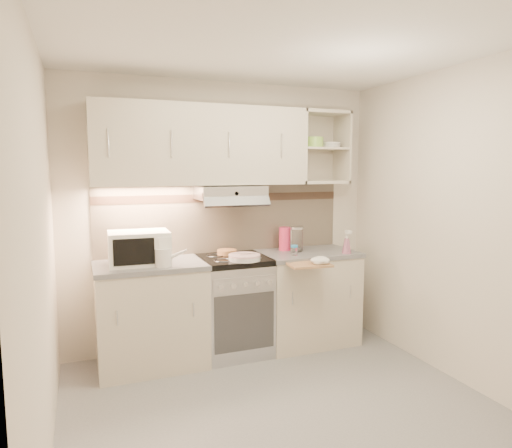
% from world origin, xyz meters
% --- Properties ---
extents(ground, '(3.00, 3.00, 0.00)m').
position_xyz_m(ground, '(0.00, 0.00, 0.00)').
color(ground, gray).
rests_on(ground, ground).
extents(room_shell, '(3.04, 2.84, 2.52)m').
position_xyz_m(room_shell, '(0.00, 0.37, 1.63)').
color(room_shell, beige).
rests_on(room_shell, ground).
extents(base_cabinet_left, '(0.90, 0.60, 0.86)m').
position_xyz_m(base_cabinet_left, '(-0.75, 1.10, 0.43)').
color(base_cabinet_left, beige).
rests_on(base_cabinet_left, ground).
extents(worktop_left, '(0.92, 0.62, 0.04)m').
position_xyz_m(worktop_left, '(-0.75, 1.10, 0.88)').
color(worktop_left, slate).
rests_on(worktop_left, base_cabinet_left).
extents(base_cabinet_right, '(0.90, 0.60, 0.86)m').
position_xyz_m(base_cabinet_right, '(0.75, 1.10, 0.43)').
color(base_cabinet_right, beige).
rests_on(base_cabinet_right, ground).
extents(worktop_right, '(0.92, 0.62, 0.04)m').
position_xyz_m(worktop_right, '(0.75, 1.10, 0.88)').
color(worktop_right, slate).
rests_on(worktop_right, base_cabinet_right).
extents(electric_range, '(0.60, 0.60, 0.90)m').
position_xyz_m(electric_range, '(0.00, 1.10, 0.45)').
color(electric_range, '#B7B7BC').
rests_on(electric_range, ground).
extents(microwave, '(0.50, 0.39, 0.28)m').
position_xyz_m(microwave, '(-0.83, 1.09, 1.04)').
color(microwave, white).
rests_on(microwave, worktop_left).
extents(watering_can, '(0.27, 0.16, 0.23)m').
position_xyz_m(watering_can, '(-0.66, 0.92, 0.98)').
color(watering_can, silver).
rests_on(watering_can, worktop_left).
extents(plate_stack, '(0.28, 0.28, 0.06)m').
position_xyz_m(plate_stack, '(0.04, 0.92, 0.93)').
color(plate_stack, silver).
rests_on(plate_stack, electric_range).
extents(bread_loaf, '(0.18, 0.18, 0.04)m').
position_xyz_m(bread_loaf, '(-0.02, 1.24, 0.92)').
color(bread_loaf, '#B27E48').
rests_on(bread_loaf, electric_range).
extents(pink_pitcher, '(0.12, 0.11, 0.23)m').
position_xyz_m(pink_pitcher, '(0.58, 1.24, 1.01)').
color(pink_pitcher, '#EA315F').
rests_on(pink_pitcher, worktop_right).
extents(glass_jar, '(0.13, 0.13, 0.24)m').
position_xyz_m(glass_jar, '(0.66, 1.14, 1.02)').
color(glass_jar, white).
rests_on(glass_jar, worktop_right).
extents(spice_jar, '(0.06, 0.06, 0.10)m').
position_xyz_m(spice_jar, '(0.55, 0.97, 0.95)').
color(spice_jar, silver).
rests_on(spice_jar, worktop_right).
extents(spray_bottle, '(0.09, 0.09, 0.23)m').
position_xyz_m(spray_bottle, '(1.05, 0.88, 0.99)').
color(spray_bottle, pink).
rests_on(spray_bottle, worktop_right).
extents(cutting_board, '(0.39, 0.35, 0.02)m').
position_xyz_m(cutting_board, '(0.55, 0.72, 0.87)').
color(cutting_board, '#A37D49').
rests_on(cutting_board, base_cabinet_right).
extents(dish_towel, '(0.32, 0.29, 0.07)m').
position_xyz_m(dish_towel, '(0.59, 0.68, 0.91)').
color(dish_towel, silver).
rests_on(dish_towel, cutting_board).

